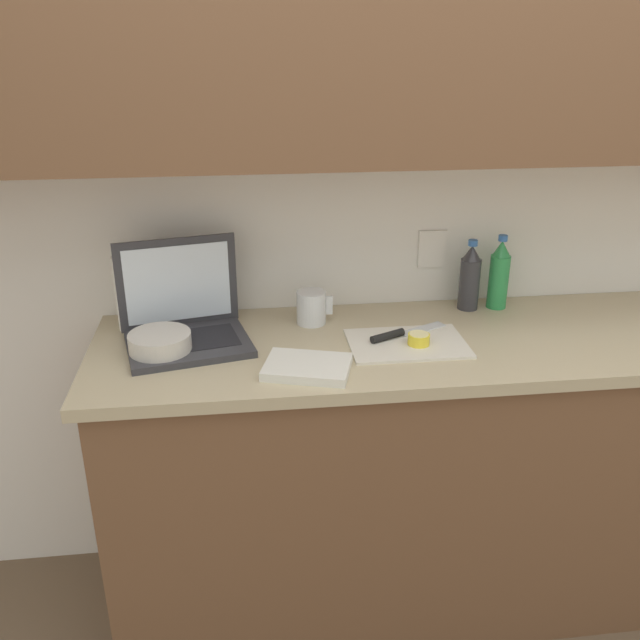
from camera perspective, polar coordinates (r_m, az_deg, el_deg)
ground_plane at (r=2.52m, az=8.05°, el=-21.21°), size 12.00×12.00×0.00m
wall_back at (r=2.04m, az=8.93°, el=17.43°), size 5.20×0.38×2.60m
counter_unit at (r=2.22m, az=9.22°, el=-12.17°), size 1.96×0.59×0.93m
laptop at (r=1.97m, az=-11.38°, el=0.12°), size 0.39×0.33×0.28m
cutting_board at (r=1.94m, az=7.35°, el=-1.97°), size 0.33×0.23×0.01m
knife at (r=1.96m, az=6.41°, el=-1.19°), size 0.25×0.14×0.02m
lemon_half_cut at (r=1.92m, az=8.31°, el=-1.59°), size 0.06×0.06×0.03m
bottle_green_soda at (r=2.22m, az=14.84°, el=3.68°), size 0.06×0.06×0.24m
bottle_oil_tall at (r=2.19m, az=12.50°, el=3.48°), size 0.06×0.06×0.23m
measuring_cup at (r=2.05m, az=-0.72°, el=1.07°), size 0.11×0.09×0.10m
bowl_white at (r=1.89m, az=-13.30°, el=-2.07°), size 0.17×0.17×0.07m
paper_towel_roll at (r=2.07m, az=-15.29°, el=2.28°), size 0.12×0.12×0.22m
dish_towel at (r=1.77m, az=-1.07°, el=-3.98°), size 0.26×0.22×0.02m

